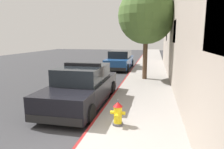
# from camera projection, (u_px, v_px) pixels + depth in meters

# --- Properties ---
(ground_plane) EXTENTS (32.11, 60.00, 0.20)m
(ground_plane) POSITION_uv_depth(u_px,v_px,m) (70.00, 74.00, 15.59)
(ground_plane) COLOR #353538
(sidewalk_pavement) EXTENTS (2.63, 60.00, 0.15)m
(sidewalk_pavement) POSITION_uv_depth(u_px,v_px,m) (148.00, 74.00, 14.33)
(sidewalk_pavement) COLOR gray
(sidewalk_pavement) RESTS_ON ground
(curb_painted_edge) EXTENTS (0.08, 60.00, 0.15)m
(curb_painted_edge) POSITION_uv_depth(u_px,v_px,m) (129.00, 74.00, 14.61)
(curb_painted_edge) COLOR maroon
(curb_painted_edge) RESTS_ON ground
(police_cruiser) EXTENTS (1.94, 4.84, 1.68)m
(police_cruiser) POSITION_uv_depth(u_px,v_px,m) (83.00, 86.00, 8.04)
(police_cruiser) COLOR black
(police_cruiser) RESTS_ON ground
(parked_car_silver_ahead) EXTENTS (1.94, 4.84, 1.56)m
(parked_car_silver_ahead) POSITION_uv_depth(u_px,v_px,m) (120.00, 60.00, 17.37)
(parked_car_silver_ahead) COLOR navy
(parked_car_silver_ahead) RESTS_ON ground
(fire_hydrant) EXTENTS (0.44, 0.40, 0.76)m
(fire_hydrant) POSITION_uv_depth(u_px,v_px,m) (118.00, 113.00, 5.83)
(fire_hydrant) COLOR #4C4C51
(fire_hydrant) RESTS_ON sidewalk_pavement
(street_tree) EXTENTS (3.35, 3.35, 5.47)m
(street_tree) POSITION_uv_depth(u_px,v_px,m) (146.00, 16.00, 11.84)
(street_tree) COLOR brown
(street_tree) RESTS_ON sidewalk_pavement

